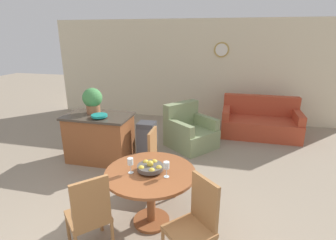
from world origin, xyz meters
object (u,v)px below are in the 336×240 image
(dining_chair_near_right, at_px, (196,221))
(potted_plant, at_px, (93,100))
(dining_chair_near_left, at_px, (90,213))
(teal_bowl, at_px, (99,116))
(armchair, at_px, (190,133))
(dining_chair_far_side, at_px, (160,158))
(wine_glass_right, at_px, (166,166))
(fruit_bowl, at_px, (150,167))
(dining_table, at_px, (151,183))
(wine_glass_left, at_px, (130,162))
(kitchen_island, at_px, (100,138))
(couch, at_px, (260,123))
(trash_bin, at_px, (147,142))

(dining_chair_near_right, relative_size, potted_plant, 2.03)
(dining_chair_near_left, distance_m, teal_bowl, 2.18)
(teal_bowl, relative_size, armchair, 0.23)
(dining_chair_far_side, relative_size, wine_glass_right, 5.00)
(dining_chair_far_side, relative_size, teal_bowl, 3.39)
(fruit_bowl, relative_size, teal_bowl, 1.12)
(dining_table, height_order, teal_bowl, teal_bowl)
(dining_chair_near_left, height_order, teal_bowl, dining_chair_near_left)
(dining_chair_near_right, height_order, dining_chair_far_side, same)
(wine_glass_left, distance_m, armchair, 2.68)
(wine_glass_right, height_order, kitchen_island, wine_glass_right)
(kitchen_island, bearing_deg, wine_glass_left, -51.56)
(fruit_bowl, bearing_deg, potted_plant, 135.28)
(wine_glass_left, xyz_separation_m, wine_glass_right, (0.44, 0.01, 0.00))
(wine_glass_left, xyz_separation_m, couch, (1.83, 3.66, -0.57))
(teal_bowl, bearing_deg, dining_chair_near_left, -66.08)
(dining_chair_far_side, distance_m, potted_plant, 1.82)
(dining_chair_near_left, bearing_deg, kitchen_island, 68.64)
(dining_chair_near_right, distance_m, fruit_bowl, 0.83)
(dining_chair_far_side, height_order, wine_glass_left, dining_chair_far_side)
(dining_chair_near_left, bearing_deg, armchair, 33.31)
(wine_glass_right, relative_size, potted_plant, 0.41)
(dining_chair_near_right, height_order, kitchen_island, dining_chair_near_right)
(teal_bowl, bearing_deg, couch, 37.02)
(dining_chair_near_left, height_order, wine_glass_right, dining_chair_near_left)
(dining_chair_near_left, xyz_separation_m, potted_plant, (-1.12, 2.21, 0.64))
(wine_glass_left, height_order, trash_bin, wine_glass_left)
(kitchen_island, bearing_deg, dining_table, -45.38)
(wine_glass_right, relative_size, teal_bowl, 0.68)
(teal_bowl, bearing_deg, armchair, 39.33)
(dining_chair_far_side, distance_m, kitchen_island, 1.53)
(wine_glass_right, relative_size, couch, 0.11)
(fruit_bowl, height_order, couch, couch)
(dining_chair_near_left, bearing_deg, fruit_bowl, 5.83)
(kitchen_island, height_order, trash_bin, kitchen_island)
(dining_chair_near_right, relative_size, kitchen_island, 0.79)
(wine_glass_right, height_order, potted_plant, potted_plant)
(kitchen_island, relative_size, trash_bin, 1.57)
(dining_chair_far_side, bearing_deg, dining_chair_near_left, -16.60)
(dining_table, relative_size, wine_glass_right, 5.74)
(dining_chair_near_right, bearing_deg, couch, -60.05)
(dining_chair_near_left, height_order, dining_chair_far_side, same)
(dining_table, relative_size, dining_chair_near_right, 1.15)
(dining_table, height_order, fruit_bowl, fruit_bowl)
(dining_chair_far_side, relative_size, wine_glass_left, 5.00)
(dining_chair_near_right, xyz_separation_m, kitchen_island, (-2.08, 1.96, -0.06))
(potted_plant, xyz_separation_m, trash_bin, (1.02, 0.05, -0.77))
(fruit_bowl, height_order, armchair, armchair)
(dining_table, distance_m, dining_chair_near_right, 0.79)
(dining_table, distance_m, wine_glass_left, 0.39)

